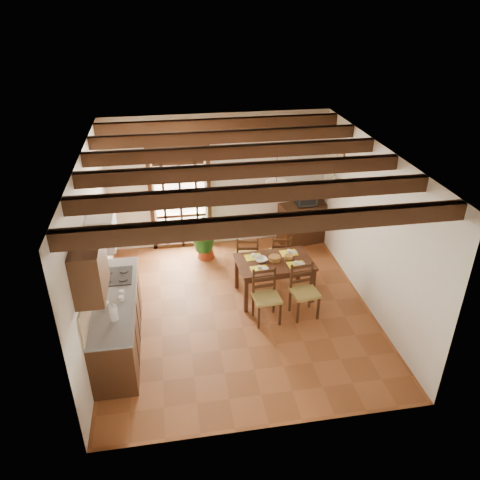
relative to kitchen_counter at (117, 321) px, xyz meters
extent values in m
plane|color=brown|center=(1.96, 0.60, -0.47)|extent=(5.00, 5.00, 0.00)
cube|color=silver|center=(1.96, 3.10, 0.93)|extent=(4.50, 0.02, 2.80)
cube|color=silver|center=(1.96, -1.90, 0.93)|extent=(4.50, 0.02, 2.80)
cube|color=silver|center=(-0.29, 0.60, 0.93)|extent=(0.02, 5.00, 2.80)
cube|color=silver|center=(4.21, 0.60, 0.93)|extent=(0.02, 5.00, 2.80)
cube|color=white|center=(1.96, 0.60, 2.33)|extent=(4.50, 5.00, 0.02)
cube|color=black|center=(1.96, -1.50, 2.22)|extent=(4.50, 0.14, 0.20)
cube|color=black|center=(1.96, -0.66, 2.22)|extent=(4.50, 0.14, 0.20)
cube|color=black|center=(1.96, 0.18, 2.22)|extent=(4.50, 0.14, 0.20)
cube|color=black|center=(1.96, 1.02, 2.22)|extent=(4.50, 0.14, 0.20)
cube|color=black|center=(1.96, 1.86, 2.22)|extent=(4.50, 0.14, 0.20)
cube|color=black|center=(1.96, 2.70, 2.22)|extent=(4.50, 0.14, 0.20)
cube|color=white|center=(1.16, 3.09, 0.63)|extent=(1.01, 0.02, 2.11)
cube|color=#351E10|center=(1.16, 3.04, 1.77)|extent=(1.26, 0.10, 0.08)
cube|color=#351E10|center=(0.57, 3.04, 0.63)|extent=(0.08, 0.10, 2.28)
cube|color=#351E10|center=(1.75, 3.04, 0.63)|extent=(0.08, 0.10, 2.28)
cube|color=#351E10|center=(1.16, 3.02, 0.63)|extent=(1.01, 0.03, 2.02)
cube|color=#351E10|center=(0.01, 0.00, -0.03)|extent=(0.60, 2.20, 0.88)
cube|color=slate|center=(0.01, 0.00, 0.43)|extent=(0.64, 2.25, 0.04)
cube|color=tan|center=(-0.28, 0.00, 0.66)|extent=(0.02, 2.20, 0.50)
cube|color=#351E10|center=(-0.12, -0.70, 1.38)|extent=(0.35, 0.80, 0.70)
cube|color=white|center=(-0.09, 0.55, 1.28)|extent=(0.38, 0.60, 0.50)
cube|color=silver|center=(-0.09, 0.55, 1.01)|extent=(0.32, 0.55, 0.04)
cube|color=black|center=(0.01, 0.55, 0.45)|extent=(0.50, 0.55, 0.02)
cylinder|color=white|center=(0.06, -0.55, 0.56)|extent=(0.11, 0.11, 0.24)
cylinder|color=silver|center=(-0.09, -0.25, 0.48)|extent=(0.14, 0.14, 0.10)
cube|color=#3B1F13|center=(2.66, 0.94, 0.22)|extent=(1.36, 0.92, 0.05)
cube|color=#3B1F13|center=(2.66, 0.94, 0.15)|extent=(1.22, 0.83, 0.09)
cube|color=#3B1F13|center=(3.23, 1.34, -0.14)|extent=(0.07, 0.07, 0.67)
cube|color=#3B1F13|center=(2.04, 1.27, -0.14)|extent=(0.07, 0.07, 0.67)
cube|color=#3B1F13|center=(3.28, 0.61, -0.14)|extent=(0.07, 0.07, 0.67)
cube|color=#3B1F13|center=(2.08, 0.54, -0.14)|extent=(0.07, 0.07, 0.67)
cube|color=#9F8B43|center=(2.37, 0.24, -0.02)|extent=(0.46, 0.44, 0.05)
cube|color=#351E10|center=(2.36, 0.41, 0.21)|extent=(0.43, 0.07, 0.46)
cube|color=#351E10|center=(2.37, 0.24, -0.25)|extent=(0.43, 0.42, 0.45)
cube|color=#9F8B43|center=(3.03, 0.28, -0.02)|extent=(0.47, 0.46, 0.05)
cube|color=#351E10|center=(3.00, 0.45, 0.22)|extent=(0.43, 0.09, 0.47)
cube|color=#351E10|center=(3.03, 0.28, -0.25)|extent=(0.45, 0.43, 0.46)
cube|color=#9F8B43|center=(2.29, 1.60, -0.02)|extent=(0.48, 0.46, 0.05)
cube|color=#351E10|center=(2.26, 1.43, 0.22)|extent=(0.43, 0.09, 0.47)
cube|color=#351E10|center=(2.29, 1.60, -0.25)|extent=(0.45, 0.44, 0.46)
cube|color=#9F8B43|center=(2.94, 1.64, -0.05)|extent=(0.44, 0.42, 0.05)
cube|color=#351E10|center=(2.93, 1.48, 0.17)|extent=(0.40, 0.08, 0.44)
cube|color=#351E10|center=(2.94, 1.64, -0.26)|extent=(0.41, 0.40, 0.43)
cube|color=yellow|center=(2.33, 0.73, 0.20)|extent=(0.30, 0.22, 0.01)
cube|color=yellow|center=(2.98, 0.73, 0.20)|extent=(0.30, 0.22, 0.01)
cube|color=yellow|center=(2.33, 1.15, 0.20)|extent=(0.30, 0.22, 0.01)
cube|color=yellow|center=(2.98, 1.15, 0.20)|extent=(0.30, 0.22, 0.01)
cylinder|color=olive|center=(2.66, 0.94, 0.24)|extent=(0.21, 0.21, 0.08)
imported|color=white|center=(2.42, 0.97, 0.27)|extent=(0.26, 0.26, 0.05)
cube|color=#351E10|center=(3.75, 2.83, -0.03)|extent=(1.12, 0.67, 0.89)
cube|color=black|center=(3.75, 2.83, 0.60)|extent=(0.43, 0.39, 0.35)
cube|color=black|center=(3.75, 2.64, 0.60)|extent=(0.33, 0.03, 0.26)
cube|color=white|center=(3.46, 3.08, 1.28)|extent=(0.25, 0.03, 0.32)
cone|color=maroon|center=(1.59, 2.48, -0.36)|extent=(0.36, 0.36, 0.22)
imported|color=#144C19|center=(1.59, 2.48, 0.10)|extent=(2.18, 1.95, 2.14)
cube|color=#351E10|center=(4.10, 2.20, 1.08)|extent=(0.20, 0.42, 0.03)
cube|color=#351E10|center=(4.10, 2.03, 0.99)|extent=(0.18, 0.03, 0.18)
cube|color=#351E10|center=(4.10, 2.37, 0.99)|extent=(0.18, 0.03, 0.18)
imported|color=#B2BFB2|center=(4.10, 2.20, 1.18)|extent=(0.15, 0.15, 0.15)
sphere|color=yellow|center=(4.10, 2.20, 1.39)|extent=(0.14, 0.14, 0.14)
cylinder|color=#144C19|center=(4.10, 2.20, 1.24)|extent=(0.01, 0.01, 0.28)
cube|color=brown|center=(4.18, 2.20, 1.58)|extent=(0.03, 0.32, 0.32)
cube|color=#C3B292|center=(4.17, 2.20, 1.58)|extent=(0.01, 0.26, 0.26)
cylinder|color=black|center=(2.66, 1.04, 1.98)|extent=(0.01, 0.01, 0.70)
cone|color=#FFE6CD|center=(2.66, 1.04, 1.61)|extent=(0.36, 0.36, 0.14)
sphere|color=#FFD88C|center=(2.66, 1.04, 1.53)|extent=(0.09, 0.09, 0.09)
camera|label=1|loc=(0.91, -5.86, 4.45)|focal=35.00mm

